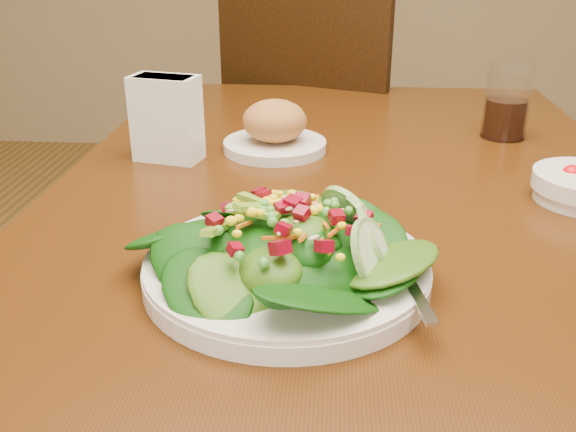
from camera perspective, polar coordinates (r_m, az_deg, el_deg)
The scene contains 6 objects.
dining_table at distance 0.98m, azimuth 5.58°, elevation -3.57°, with size 0.90×1.40×0.75m.
chair_far at distance 1.80m, azimuth 2.92°, elevation 5.56°, with size 0.59×0.59×1.00m.
salad_plate at distance 0.69m, azimuth 0.76°, elevation -3.24°, with size 0.31×0.31×0.09m.
bread_plate at distance 1.11m, azimuth -1.19°, elevation 7.62°, with size 0.18×0.18×0.09m.
drinking_glass at distance 1.24m, azimuth 18.85°, elevation 9.34°, with size 0.08×0.08×0.14m.
napkin_holder at distance 1.07m, azimuth -10.76°, elevation 8.70°, with size 0.12×0.08×0.14m.
Camera 1 is at (-0.03, -0.87, 1.10)m, focal length 40.00 mm.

